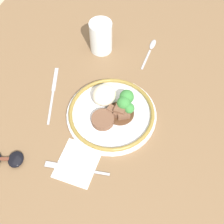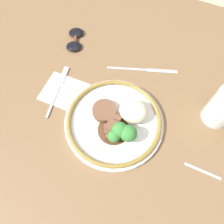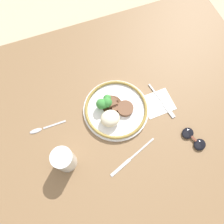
# 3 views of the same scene
# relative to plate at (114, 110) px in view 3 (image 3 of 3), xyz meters

# --- Properties ---
(ground_plane) EXTENTS (8.00, 8.00, 0.00)m
(ground_plane) POSITION_rel_plate_xyz_m (-0.01, 0.05, -0.06)
(ground_plane) COLOR tan
(dining_table) EXTENTS (1.34, 1.09, 0.04)m
(dining_table) POSITION_rel_plate_xyz_m (-0.01, 0.05, -0.04)
(dining_table) COLOR brown
(dining_table) RESTS_ON ground
(napkin) EXTENTS (0.13, 0.11, 0.00)m
(napkin) POSITION_rel_plate_xyz_m (-0.19, 0.03, -0.02)
(napkin) COLOR white
(napkin) RESTS_ON dining_table
(plate) EXTENTS (0.27, 0.27, 0.07)m
(plate) POSITION_rel_plate_xyz_m (0.00, 0.00, 0.00)
(plate) COLOR white
(plate) RESTS_ON dining_table
(juice_glass) EXTENTS (0.08, 0.08, 0.11)m
(juice_glass) POSITION_rel_plate_xyz_m (0.24, 0.13, 0.03)
(juice_glass) COLOR #F4AD19
(juice_glass) RESTS_ON dining_table
(fork) EXTENTS (0.05, 0.18, 0.00)m
(fork) POSITION_rel_plate_xyz_m (-0.21, 0.04, -0.02)
(fork) COLOR #ADADB2
(fork) RESTS_ON napkin
(knife) EXTENTS (0.21, 0.08, 0.00)m
(knife) POSITION_rel_plate_xyz_m (0.01, 0.20, -0.02)
(knife) COLOR #ADADB2
(knife) RESTS_ON dining_table
(spoon) EXTENTS (0.15, 0.02, 0.01)m
(spoon) POSITION_rel_plate_xyz_m (0.30, -0.03, -0.02)
(spoon) COLOR #ADADB2
(spoon) RESTS_ON dining_table
(sunglasses) EXTENTS (0.08, 0.12, 0.02)m
(sunglasses) POSITION_rel_plate_xyz_m (-0.25, 0.22, -0.01)
(sunglasses) COLOR black
(sunglasses) RESTS_ON dining_table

